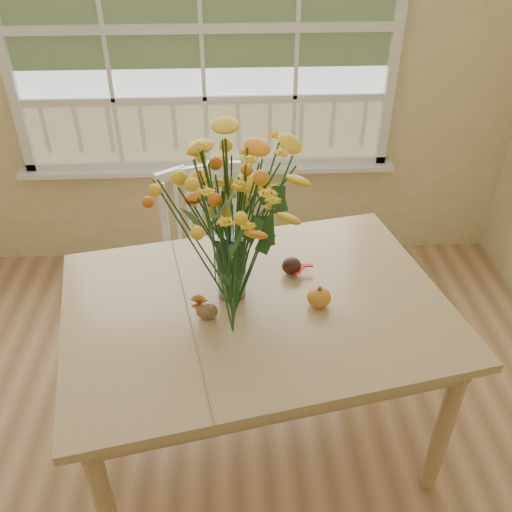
{
  "coord_description": "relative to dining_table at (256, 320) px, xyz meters",
  "views": [
    {
      "loc": [
        0.14,
        -1.04,
        2.25
      ],
      "look_at": [
        0.23,
        0.68,
        1.05
      ],
      "focal_mm": 38.0,
      "sensor_mm": 36.0,
      "label": 1
    }
  ],
  "objects": [
    {
      "name": "dining_table",
      "position": [
        0.0,
        0.0,
        0.0
      ],
      "size": [
        1.73,
        1.38,
        0.83
      ],
      "rotation": [
        0.0,
        0.0,
        0.2
      ],
      "color": "tan",
      "rests_on": "floor"
    },
    {
      "name": "wall_back",
      "position": [
        -0.23,
        1.59,
        0.62
      ],
      "size": [
        4.0,
        0.02,
        2.7
      ],
      "primitive_type": "cube",
      "color": "#D2C686",
      "rests_on": "floor"
    },
    {
      "name": "window",
      "position": [
        -0.23,
        1.56,
        0.8
      ],
      "size": [
        2.42,
        0.12,
        1.74
      ],
      "color": "silver",
      "rests_on": "wall_back"
    },
    {
      "name": "turkey_figurine",
      "position": [
        -0.2,
        -0.09,
        0.14
      ],
      "size": [
        0.09,
        0.07,
        0.11
      ],
      "rotation": [
        0.0,
        0.0,
        -0.15
      ],
      "color": "#CCB78C",
      "rests_on": "dining_table"
    },
    {
      "name": "windsor_chair",
      "position": [
        -0.23,
        0.8,
        -0.18
      ],
      "size": [
        0.57,
        0.55,
        0.99
      ],
      "rotation": [
        0.0,
        0.0,
        0.3
      ],
      "color": "white",
      "rests_on": "floor"
    },
    {
      "name": "flower_vase",
      "position": [
        -0.1,
        0.07,
        0.48
      ],
      "size": [
        0.55,
        0.55,
        0.65
      ],
      "color": "white",
      "rests_on": "dining_table"
    },
    {
      "name": "dark_gourd",
      "position": [
        0.16,
        0.19,
        0.13
      ],
      "size": [
        0.13,
        0.09,
        0.08
      ],
      "color": "#38160F",
      "rests_on": "dining_table"
    },
    {
      "name": "pumpkin",
      "position": [
        0.25,
        -0.03,
        0.13
      ],
      "size": [
        0.1,
        0.1,
        0.08
      ],
      "primitive_type": "ellipsoid",
      "color": "orange",
      "rests_on": "dining_table"
    }
  ]
}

